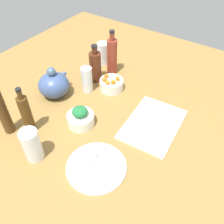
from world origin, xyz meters
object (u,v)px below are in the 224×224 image
object	(u,v)px
bowl_carrots	(112,85)
bottle_2	(95,66)
bottle_0	(112,56)
drinking_glass_2	(32,145)
plate_tofu	(96,167)
teapot	(54,85)
drinking_glass_0	(103,53)
bottle_1	(2,111)
cutting_board	(153,124)
bottle_3	(26,114)
drinking_glass_1	(87,80)
bowl_greens	(81,119)

from	to	relation	value
bowl_carrots	bottle_2	xyz separation A→B (cm)	(1.80, 11.90, 6.15)
bottle_0	drinking_glass_2	bearing A→B (deg)	-173.09
plate_tofu	teapot	bearing A→B (deg)	61.73
drinking_glass_0	bottle_1	bearing A→B (deg)	178.51
bottle_2	drinking_glass_2	bearing A→B (deg)	-168.50
teapot	drinking_glass_0	size ratio (longest dim) A/B	1.30
cutting_board	bowl_carrots	bearing A→B (deg)	69.50
teapot	bottle_3	world-z (taller)	bottle_3
teapot	drinking_glass_2	bearing A→B (deg)	-147.95
bottle_2	bottle_3	distance (cm)	47.14
teapot	drinking_glass_1	world-z (taller)	teapot
cutting_board	drinking_glass_2	distance (cm)	53.60
drinking_glass_0	drinking_glass_2	distance (cm)	75.33
drinking_glass_1	cutting_board	bearing A→B (deg)	-94.60
bowl_greens	drinking_glass_1	distance (cm)	25.25
bowl_greens	drinking_glass_0	distance (cm)	53.11
drinking_glass_2	bottle_1	bearing A→B (deg)	80.18
bowl_greens	bottle_2	world-z (taller)	bottle_2
bottle_0	drinking_glass_2	size ratio (longest dim) A/B	1.76
cutting_board	bottle_2	bearing A→B (deg)	72.66
cutting_board	bowl_carrots	world-z (taller)	bowl_carrots
cutting_board	bowl_carrots	xyz separation A→B (cm)	(11.60, 31.03, 2.37)
bottle_2	bowl_greens	bearing A→B (deg)	-154.46
bottle_0	drinking_glass_0	xyz separation A→B (cm)	(5.45, 10.28, -4.28)
bottle_3	drinking_glass_2	bearing A→B (deg)	-126.03
bottle_1	bottle_2	world-z (taller)	bottle_1
bowl_carrots	cutting_board	bearing A→B (deg)	-110.50
plate_tofu	bowl_carrots	size ratio (longest dim) A/B	1.88
bottle_1	drinking_glass_2	world-z (taller)	bottle_1
bowl_carrots	bottle_0	distance (cm)	17.67
plate_tofu	bowl_greens	size ratio (longest dim) A/B	1.92
plate_tofu	drinking_glass_1	bearing A→B (deg)	42.27
bowl_carrots	drinking_glass_1	distance (cm)	13.53
bowl_carrots	bottle_0	world-z (taller)	bottle_0
teapot	bottle_0	bearing A→B (deg)	-20.86
drinking_glass_2	bottle_3	bearing A→B (deg)	53.97
plate_tofu	drinking_glass_1	world-z (taller)	drinking_glass_1
bowl_carrots	drinking_glass_0	xyz separation A→B (cm)	(18.59, 18.93, 3.76)
cutting_board	bottle_2	size ratio (longest dim) A/B	1.49
drinking_glass_1	drinking_glass_2	distance (cm)	47.07
cutting_board	teapot	xyz separation A→B (cm)	(-9.13, 52.59, 6.09)
teapot	bottle_3	xyz separation A→B (cm)	(-24.58, -8.55, 3.49)
bowl_greens	bowl_carrots	world-z (taller)	bowl_carrots
cutting_board	drinking_glass_2	world-z (taller)	drinking_glass_2
bottle_0	drinking_glass_1	world-z (taller)	bottle_0
bottle_2	bottle_1	bearing A→B (deg)	170.49
drinking_glass_2	cutting_board	bearing A→B (deg)	-36.33
cutting_board	bottle_0	bearing A→B (deg)	58.04
bowl_greens	bottle_0	distance (cm)	45.05
drinking_glass_0	teapot	bearing A→B (deg)	176.17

